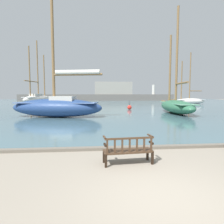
% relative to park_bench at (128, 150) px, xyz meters
% --- Properties ---
extents(ground_plane, '(160.00, 160.00, 0.00)m').
position_rel_park_bench_xyz_m(ground_plane, '(0.41, -2.13, -0.47)').
color(ground_plane, gray).
extents(harbor_water, '(100.00, 80.00, 0.08)m').
position_rel_park_bench_xyz_m(harbor_water, '(0.41, 41.87, -0.43)').
color(harbor_water, '#476670').
rests_on(harbor_water, ground).
extents(quay_edge_kerb, '(40.00, 0.30, 0.12)m').
position_rel_park_bench_xyz_m(quay_edge_kerb, '(0.41, 1.72, -0.41)').
color(quay_edge_kerb, '#675F54').
rests_on(quay_edge_kerb, ground).
extents(park_bench, '(1.64, 0.66, 0.92)m').
position_rel_park_bench_xyz_m(park_bench, '(0.00, 0.00, 0.00)').
color(park_bench, black).
rests_on(park_bench, ground).
extents(sailboat_outer_starboard, '(9.24, 4.50, 12.54)m').
position_rel_park_bench_xyz_m(sailboat_outer_starboard, '(-4.59, 13.23, 0.71)').
color(sailboat_outer_starboard, navy).
rests_on(sailboat_outer_starboard, harbor_water).
extents(sailboat_far_port, '(3.40, 11.53, 12.06)m').
position_rel_park_bench_xyz_m(sailboat_far_port, '(8.44, 16.05, 0.55)').
color(sailboat_far_port, '#2D6647').
rests_on(sailboat_far_port, harbor_water).
extents(sailboat_nearest_starboard, '(4.90, 11.70, 13.93)m').
position_rel_park_bench_xyz_m(sailboat_nearest_starboard, '(-13.53, 39.76, 0.87)').
color(sailboat_nearest_starboard, silver).
rests_on(sailboat_nearest_starboard, harbor_water).
extents(sailboat_centre_channel, '(9.78, 4.70, 10.73)m').
position_rel_park_bench_xyz_m(sailboat_centre_channel, '(19.03, 33.88, 0.45)').
color(sailboat_centre_channel, silver).
rests_on(sailboat_centre_channel, harbor_water).
extents(channel_buoy, '(0.62, 0.62, 1.32)m').
position_rel_park_bench_xyz_m(channel_buoy, '(3.99, 21.71, -0.07)').
color(channel_buoy, red).
rests_on(channel_buoy, harbor_water).
extents(far_breakwater, '(51.01, 2.40, 6.32)m').
position_rel_park_bench_xyz_m(far_breakwater, '(1.99, 60.07, 1.51)').
color(far_breakwater, '#66605B').
rests_on(far_breakwater, ground).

